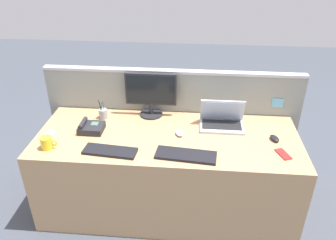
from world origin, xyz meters
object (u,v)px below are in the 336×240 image
keyboard_main (186,155)px  computer_mouse_left_hand (274,138)px  laptop (222,119)px  computer_mouse_right_hand (179,133)px  cell_phone_silver_slab (47,135)px  desktop_monitor (151,93)px  desk_phone (91,128)px  cell_phone_red_case (283,154)px  pen_cup (103,113)px  keyboard_spare (110,151)px  coffee_mug (47,143)px

keyboard_main → computer_mouse_left_hand: size_ratio=4.46×
laptop → computer_mouse_right_hand: size_ratio=3.66×
cell_phone_silver_slab → desktop_monitor: bearing=51.2°
desktop_monitor → laptop: desktop_monitor is taller
desktop_monitor → computer_mouse_right_hand: (0.27, -0.32, -0.20)m
desk_phone → cell_phone_silver_slab: desk_phone is taller
desk_phone → cell_phone_red_case: (1.52, -0.20, -0.03)m
cell_phone_silver_slab → laptop: bearing=34.2°
computer_mouse_right_hand → pen_cup: 0.72m
keyboard_main → cell_phone_red_case: bearing=12.5°
keyboard_spare → pen_cup: (-0.18, 0.51, 0.03)m
laptop → keyboard_main: laptop is taller
keyboard_main → coffee_mug: bearing=-175.1°
cell_phone_silver_slab → coffee_mug: 0.20m
desk_phone → cell_phone_red_case: size_ratio=1.38×
desk_phone → keyboard_spare: size_ratio=0.49×
desk_phone → computer_mouse_right_hand: size_ratio=1.95×
desktop_monitor → keyboard_spare: desktop_monitor is taller
desk_phone → cell_phone_silver_slab: size_ratio=1.37×
computer_mouse_left_hand → desktop_monitor: bearing=143.6°
pen_cup → cell_phone_red_case: pen_cup is taller
keyboard_spare → computer_mouse_right_hand: 0.58m
pen_cup → cell_phone_red_case: size_ratio=1.27×
coffee_mug → keyboard_main: bearing=-0.7°
cell_phone_silver_slab → cell_phone_red_case: (1.85, -0.10, 0.00)m
cell_phone_red_case → computer_mouse_left_hand: bearing=77.1°
laptop → pen_cup: bearing=177.8°
desk_phone → keyboard_spare: 0.37m
coffee_mug → desk_phone: bearing=47.1°
keyboard_main → computer_mouse_left_hand: (0.69, 0.28, 0.01)m
coffee_mug → desktop_monitor: bearing=40.2°
keyboard_main → cell_phone_silver_slab: keyboard_main is taller
desktop_monitor → coffee_mug: (-0.72, -0.60, -0.17)m
desktop_monitor → computer_mouse_left_hand: bearing=-18.1°
laptop → cell_phone_silver_slab: laptop is taller
laptop → computer_mouse_left_hand: size_ratio=3.66×
keyboard_main → computer_mouse_left_hand: bearing=27.9°
keyboard_spare → cell_phone_silver_slab: (-0.56, 0.19, -0.01)m
keyboard_main → keyboard_spare: bearing=-174.5°
desktop_monitor → computer_mouse_right_hand: desktop_monitor is taller
cell_phone_silver_slab → coffee_mug: bearing=-43.6°
cell_phone_silver_slab → cell_phone_red_case: 1.85m
desktop_monitor → pen_cup: (-0.41, -0.10, -0.17)m
laptop → keyboard_main: bearing=-120.7°
laptop → computer_mouse_right_hand: laptop is taller
desk_phone → cell_phone_silver_slab: 0.35m
computer_mouse_left_hand → laptop: bearing=136.4°
desk_phone → computer_mouse_left_hand: desk_phone is taller
desktop_monitor → keyboard_main: 0.73m
laptop → cell_phone_red_case: bearing=-41.7°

